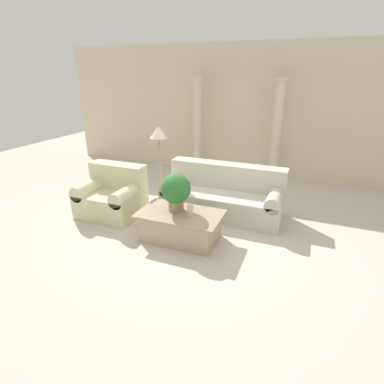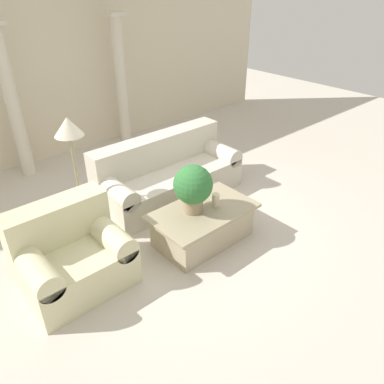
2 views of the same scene
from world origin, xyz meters
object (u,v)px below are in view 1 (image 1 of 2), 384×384
coffee_table (180,226)px  sofa_long (223,195)px  potted_plant (176,190)px  floor_lamp (159,139)px  loveseat (113,195)px

coffee_table → sofa_long: bearing=73.0°
potted_plant → floor_lamp: 1.58m
loveseat → coffee_table: (1.57, -0.40, -0.14)m
sofa_long → floor_lamp: bearing=176.5°
sofa_long → potted_plant: (-0.46, -1.11, 0.44)m
loveseat → potted_plant: size_ratio=1.82×
coffee_table → floor_lamp: floor_lamp is taller
sofa_long → loveseat: same height
loveseat → floor_lamp: floor_lamp is taller
loveseat → coffee_table: loveseat is taller
sofa_long → loveseat: size_ratio=2.00×
floor_lamp → potted_plant: bearing=-52.8°
floor_lamp → loveseat: bearing=-123.1°
floor_lamp → coffee_table: bearing=-51.5°
loveseat → floor_lamp: bearing=56.9°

